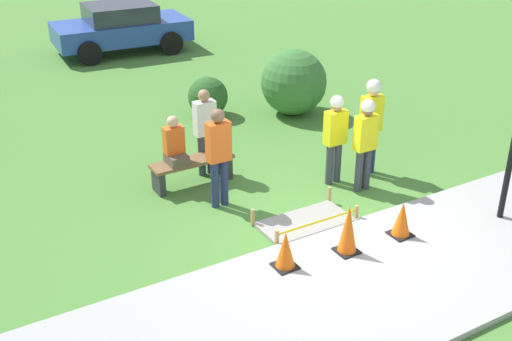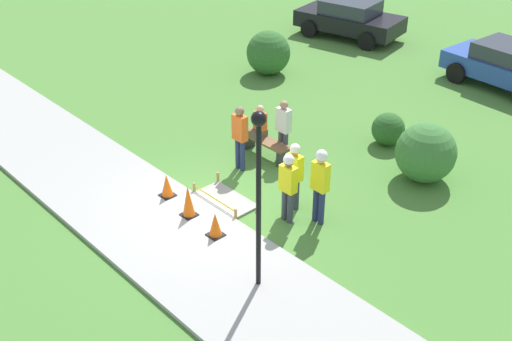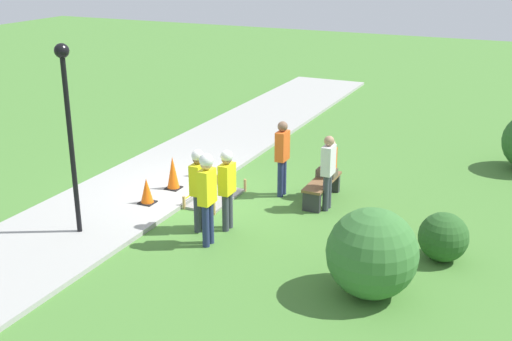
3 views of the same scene
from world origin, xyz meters
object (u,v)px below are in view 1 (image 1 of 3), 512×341
(bystander_in_orange_shirt, at_px, (219,152))
(bystander_in_gray_shirt, at_px, (205,127))
(park_bench, at_px, (192,167))
(worker_assistant, at_px, (365,137))
(parked_car_blue, at_px, (121,27))
(worker_supervisor, at_px, (371,118))
(traffic_cone_near_patch, at_px, (285,250))
(traffic_cone_sidewalk_edge, at_px, (402,219))
(worker_trainee, at_px, (335,132))
(person_seated_on_bench, at_px, (175,145))
(traffic_cone_far_patch, at_px, (348,229))

(bystander_in_orange_shirt, height_order, bystander_in_gray_shirt, bystander_in_orange_shirt)
(park_bench, bearing_deg, worker_assistant, -34.18)
(parked_car_blue, bearing_deg, worker_supervisor, -80.09)
(bystander_in_gray_shirt, bearing_deg, traffic_cone_near_patch, -97.37)
(traffic_cone_sidewalk_edge, xyz_separation_m, parked_car_blue, (-0.05, 12.69, 0.39))
(traffic_cone_sidewalk_edge, relative_size, worker_trainee, 0.34)
(traffic_cone_near_patch, height_order, person_seated_on_bench, person_seated_on_bench)
(person_seated_on_bench, bearing_deg, traffic_cone_near_patch, -85.48)
(worker_trainee, relative_size, bystander_in_orange_shirt, 0.96)
(bystander_in_gray_shirt, bearing_deg, worker_assistant, -42.88)
(person_seated_on_bench, relative_size, bystander_in_gray_shirt, 0.52)
(park_bench, bearing_deg, traffic_cone_far_patch, -73.76)
(worker_assistant, distance_m, parked_car_blue, 11.03)
(worker_trainee, bearing_deg, worker_assistant, -59.78)
(park_bench, height_order, worker_supervisor, worker_supervisor)
(park_bench, distance_m, worker_trainee, 2.70)
(traffic_cone_near_patch, distance_m, park_bench, 3.25)
(traffic_cone_sidewalk_edge, relative_size, bystander_in_orange_shirt, 0.33)
(worker_assistant, distance_m, bystander_in_gray_shirt, 2.96)
(traffic_cone_far_patch, xyz_separation_m, traffic_cone_sidewalk_edge, (1.03, -0.05, -0.10))
(traffic_cone_far_patch, bearing_deg, bystander_in_gray_shirt, 98.95)
(traffic_cone_sidewalk_edge, distance_m, park_bench, 3.98)
(traffic_cone_sidewalk_edge, height_order, park_bench, traffic_cone_sidewalk_edge)
(traffic_cone_near_patch, relative_size, parked_car_blue, 0.14)
(traffic_cone_sidewalk_edge, distance_m, bystander_in_gray_shirt, 4.07)
(parked_car_blue, bearing_deg, person_seated_on_bench, -100.11)
(traffic_cone_far_patch, relative_size, worker_assistant, 0.46)
(park_bench, relative_size, bystander_in_gray_shirt, 0.92)
(worker_supervisor, bearing_deg, bystander_in_orange_shirt, 174.52)
(traffic_cone_sidewalk_edge, bearing_deg, traffic_cone_near_patch, 174.98)
(worker_supervisor, height_order, bystander_in_orange_shirt, worker_supervisor)
(traffic_cone_far_patch, relative_size, bystander_in_orange_shirt, 0.44)
(park_bench, bearing_deg, bystander_in_orange_shirt, -86.24)
(worker_assistant, xyz_separation_m, worker_trainee, (-0.29, 0.50, -0.02))
(traffic_cone_far_patch, height_order, park_bench, traffic_cone_far_patch)
(traffic_cone_sidewalk_edge, distance_m, worker_trainee, 2.28)
(worker_assistant, relative_size, bystander_in_orange_shirt, 0.97)
(person_seated_on_bench, distance_m, bystander_in_gray_shirt, 0.75)
(worker_supervisor, distance_m, bystander_in_gray_shirt, 3.10)
(traffic_cone_far_patch, distance_m, worker_assistant, 2.34)
(park_bench, bearing_deg, traffic_cone_near_patch, -90.76)
(traffic_cone_sidewalk_edge, height_order, bystander_in_gray_shirt, bystander_in_gray_shirt)
(traffic_cone_near_patch, bearing_deg, traffic_cone_far_patch, -7.26)
(traffic_cone_near_patch, xyz_separation_m, parked_car_blue, (2.00, 12.51, 0.39))
(traffic_cone_far_patch, bearing_deg, worker_supervisor, 44.99)
(traffic_cone_far_patch, xyz_separation_m, person_seated_on_bench, (-1.29, 3.43, 0.36))
(bystander_in_gray_shirt, bearing_deg, traffic_cone_far_patch, -81.05)
(traffic_cone_near_patch, relative_size, worker_supervisor, 0.31)
(traffic_cone_far_patch, xyz_separation_m, worker_assistant, (1.60, 1.63, 0.54))
(traffic_cone_far_patch, distance_m, person_seated_on_bench, 3.68)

